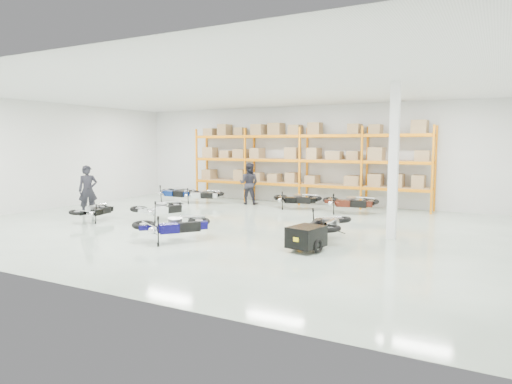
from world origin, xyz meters
The scene contains 14 objects.
room centered at (0.00, 0.00, 2.25)m, with size 18.00×18.00×18.00m.
pallet_rack centered at (0.00, 6.45, 2.26)m, with size 11.28×0.98×3.62m.
structural_column centered at (5.20, 0.50, 2.25)m, with size 0.25×0.25×4.50m, color white.
moto_blue_centre centered at (-0.16, -2.78, 0.59)m, with size 0.85×1.92×1.17m, color #0A0644, non-canonical shape.
moto_silver_left centered at (-2.80, -0.16, 0.56)m, with size 0.81×1.82×1.11m, color silver, non-canonical shape.
moto_black_far_left centered at (-4.81, -1.40, 0.48)m, with size 0.70×1.58×0.96m, color black, non-canonical shape.
moto_touring_right centered at (3.60, -0.56, 0.58)m, with size 0.84×1.90×1.16m, color black, non-canonical shape.
trailer centered at (3.60, -2.16, 0.38)m, with size 0.89×1.58×0.64m.
moto_back_a centered at (-5.61, 4.35, 0.57)m, with size 0.84×1.88×1.15m, color navy, non-canonical shape.
moto_back_b centered at (-4.27, 4.49, 0.53)m, with size 0.77×1.74×1.06m, color silver, non-canonical shape.
moto_back_c centered at (0.35, 4.86, 0.55)m, with size 0.80×1.79×1.10m, color black, non-canonical shape.
moto_back_d centered at (2.71, 4.66, 0.58)m, with size 0.85×1.91×1.17m, color #41150D, non-canonical shape.
person_left centered at (-6.08, -0.52, 0.97)m, with size 0.71×0.46×1.94m, color black.
person_back centered at (-2.17, 5.25, 0.95)m, with size 0.92×0.72×1.90m, color black.
Camera 1 is at (7.87, -12.90, 2.74)m, focal length 32.00 mm.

